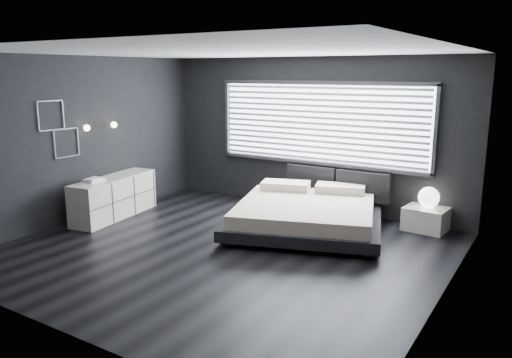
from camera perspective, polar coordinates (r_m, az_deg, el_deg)
The scene contains 12 objects.
room at distance 6.96m, azimuth -3.72°, elevation 2.77°, with size 6.04×6.00×2.80m.
window at distance 9.15m, azimuth 7.26°, elevation 6.29°, with size 4.14×0.09×1.52m.
headboard at distance 9.11m, azimuth 9.16°, elevation -0.42°, with size 1.96×0.16×0.52m.
sconce_near at distance 8.95m, azimuth -18.78°, elevation 5.55°, with size 0.18×0.11×0.11m.
sconce_far at distance 9.34m, azimuth -15.93°, elevation 5.98°, with size 0.18×0.11×0.11m.
wall_art_upper at distance 8.63m, azimuth -22.38°, elevation 6.73°, with size 0.01×0.48×0.48m.
wall_art_lower at distance 8.83m, azimuth -20.82°, elevation 3.88°, with size 0.01×0.48×0.48m.
bed at distance 8.14m, azimuth 5.73°, elevation -3.92°, with size 2.96×2.89×0.61m.
nightstand at distance 8.59m, azimuth 18.83°, elevation -4.33°, with size 0.65×0.54×0.38m, color white.
orb_lamp at distance 8.53m, azimuth 19.14°, elevation -1.98°, with size 0.34×0.34×0.34m, color white.
dresser at distance 9.18m, azimuth -15.87°, elevation -2.00°, with size 0.76×1.85×0.72m.
book_stack at distance 8.83m, azimuth -18.05°, elevation -0.10°, with size 0.24×0.32×0.06m.
Camera 1 is at (4.02, -5.57, 2.54)m, focal length 35.00 mm.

